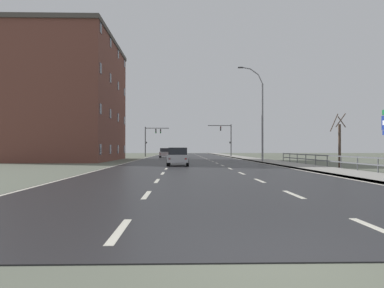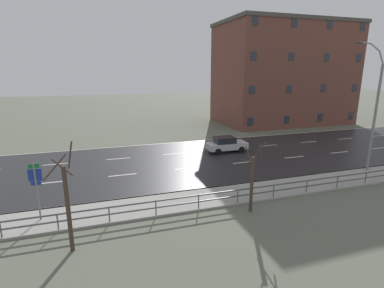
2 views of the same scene
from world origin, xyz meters
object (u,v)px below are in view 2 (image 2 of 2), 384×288
highway_sign (36,185)px  brick_building (283,74)px  car_mid_centre (226,144)px  street_lamp_midground (374,110)px

highway_sign → brick_building: (-23.93, 31.51, 5.45)m
car_mid_centre → brick_building: 22.19m
street_lamp_midground → brick_building: (-22.95, 7.20, 2.54)m
car_mid_centre → street_lamp_midground: bearing=44.5°
highway_sign → car_mid_centre: 18.62m
highway_sign → car_mid_centre: size_ratio=0.82×
street_lamp_midground → car_mid_centre: size_ratio=2.53×
street_lamp_midground → brick_building: size_ratio=0.52×
highway_sign → street_lamp_midground: bearing=92.3°
brick_building → car_mid_centre: bearing=-48.4°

